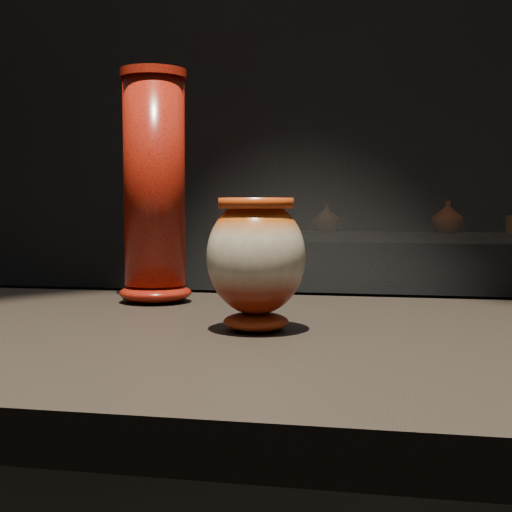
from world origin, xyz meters
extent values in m
cube|color=black|center=(0.00, 5.00, 1.60)|extent=(8.00, 3.20, 0.04)
cube|color=black|center=(0.00, 0.00, 0.88)|extent=(2.00, 0.80, 0.05)
ellipsoid|color=maroon|center=(-0.03, 0.00, 0.91)|extent=(0.11, 0.11, 0.02)
ellipsoid|color=beige|center=(-0.03, 0.00, 1.00)|extent=(0.16, 0.16, 0.16)
cylinder|color=#C25312|center=(-0.03, 0.00, 1.07)|extent=(0.12, 0.12, 0.01)
ellipsoid|color=#B6270C|center=(-0.26, 0.25, 0.92)|extent=(0.17, 0.17, 0.03)
cylinder|color=#B6270C|center=(-0.26, 0.25, 1.11)|extent=(0.14, 0.14, 0.36)
cylinder|color=#B6270C|center=(-0.26, 0.25, 1.30)|extent=(0.15, 0.15, 0.01)
cube|color=black|center=(0.29, 3.66, 0.88)|extent=(2.00, 0.60, 0.05)
cube|color=black|center=(-0.56, 3.66, 0.42)|extent=(0.08, 0.50, 0.85)
imported|color=brown|center=(-0.30, 3.70, 0.99)|extent=(0.23, 0.23, 0.18)
imported|color=maroon|center=(0.47, 3.72, 1.00)|extent=(0.22, 0.22, 0.20)
cylinder|color=brown|center=(0.84, 3.64, 0.96)|extent=(0.06, 0.06, 0.11)
camera|label=1|loc=(0.15, -0.93, 1.07)|focal=50.00mm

